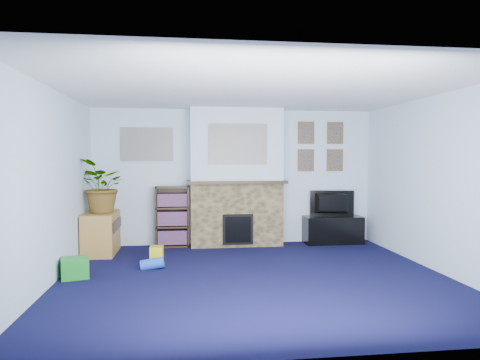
{
  "coord_description": "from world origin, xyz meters",
  "views": [
    {
      "loc": [
        -0.88,
        -5.37,
        1.55
      ],
      "look_at": [
        -0.08,
        0.89,
        1.22
      ],
      "focal_mm": 32.0,
      "sensor_mm": 36.0,
      "label": 1
    }
  ],
  "objects": [
    {
      "name": "mantel_candle",
      "position": [
        0.24,
        2.0,
        1.23
      ],
      "size": [
        0.05,
        0.05,
        0.16
      ],
      "primitive_type": "cylinder",
      "color": "#B2BFC6",
      "rests_on": "chimney_breast"
    },
    {
      "name": "portrait_bl",
      "position": [
        1.3,
        2.23,
        1.5
      ],
      "size": [
        0.3,
        0.03,
        0.4
      ],
      "primitive_type": "cube",
      "color": "brown",
      "rests_on": "wall_back"
    },
    {
      "name": "portrait_tr",
      "position": [
        1.85,
        2.23,
        2.0
      ],
      "size": [
        0.3,
        0.03,
        0.4
      ],
      "primitive_type": "cube",
      "color": "brown",
      "rests_on": "wall_back"
    },
    {
      "name": "television",
      "position": [
        1.75,
        2.05,
        0.72
      ],
      "size": [
        0.8,
        0.23,
        0.46
      ],
      "primitive_type": "imported",
      "rotation": [
        0.0,
        0.0,
        2.99
      ],
      "color": "black",
      "rests_on": "tv_stand"
    },
    {
      "name": "floor",
      "position": [
        0.0,
        0.0,
        0.0
      ],
      "size": [
        5.0,
        4.5,
        0.01
      ],
      "primitive_type": "cube",
      "color": "black",
      "rests_on": "ground"
    },
    {
      "name": "mantel_teddy",
      "position": [
        -0.56,
        2.0,
        1.22
      ],
      "size": [
        0.13,
        0.13,
        0.13
      ],
      "primitive_type": "sphere",
      "color": "gray",
      "rests_on": "chimney_breast"
    },
    {
      "name": "toy_block",
      "position": [
        -1.32,
        1.0,
        0.11
      ],
      "size": [
        0.2,
        0.2,
        0.23
      ],
      "primitive_type": "cube",
      "rotation": [
        0.0,
        0.0,
        -0.05
      ],
      "color": "yellow",
      "rests_on": "ground"
    },
    {
      "name": "tv_stand",
      "position": [
        1.75,
        2.03,
        0.23
      ],
      "size": [
        1.03,
        0.43,
        0.49
      ],
      "primitive_type": "cube",
      "color": "black",
      "rests_on": "ground"
    },
    {
      "name": "mantel_can",
      "position": [
        0.78,
        2.0,
        1.21
      ],
      "size": [
        0.05,
        0.05,
        0.11
      ],
      "primitive_type": "cylinder",
      "color": "yellow",
      "rests_on": "chimney_breast"
    },
    {
      "name": "bookshelf",
      "position": [
        -1.12,
        2.11,
        0.5
      ],
      "size": [
        0.58,
        0.28,
        1.05
      ],
      "color": "black",
      "rests_on": "ground"
    },
    {
      "name": "green_crate",
      "position": [
        -2.3,
        0.26,
        0.14
      ],
      "size": [
        0.39,
        0.35,
        0.27
      ],
      "primitive_type": "cube",
      "rotation": [
        0.0,
        0.0,
        0.28
      ],
      "color": "#198C26",
      "rests_on": "ground"
    },
    {
      "name": "ceiling",
      "position": [
        0.0,
        0.0,
        2.4
      ],
      "size": [
        5.0,
        4.5,
        0.01
      ],
      "primitive_type": "cube",
      "color": "white",
      "rests_on": "wall_back"
    },
    {
      "name": "portrait_br",
      "position": [
        1.85,
        2.23,
        1.5
      ],
      "size": [
        0.3,
        0.03,
        0.4
      ],
      "primitive_type": "cube",
      "color": "brown",
      "rests_on": "wall_back"
    },
    {
      "name": "portrait_tl",
      "position": [
        1.3,
        2.23,
        2.0
      ],
      "size": [
        0.3,
        0.03,
        0.4
      ],
      "primitive_type": "cube",
      "color": "brown",
      "rests_on": "wall_back"
    },
    {
      "name": "toy_ball",
      "position": [
        -2.35,
        0.47,
        0.09
      ],
      "size": [
        0.18,
        0.18,
        0.18
      ],
      "primitive_type": "sphere",
      "color": "yellow",
      "rests_on": "ground"
    },
    {
      "name": "potted_plant",
      "position": [
        -2.19,
        1.63,
        1.1
      ],
      "size": [
        0.93,
        0.98,
        0.87
      ],
      "primitive_type": "imported",
      "rotation": [
        0.0,
        0.0,
        5.12
      ],
      "color": "#26661E",
      "rests_on": "sideboard"
    },
    {
      "name": "toy_tube",
      "position": [
        -1.35,
        0.61,
        0.07
      ],
      "size": [
        0.34,
        0.15,
        0.19
      ],
      "primitive_type": "cylinder",
      "rotation": [
        0.0,
        1.43,
        0.0
      ],
      "color": "blue",
      "rests_on": "ground"
    },
    {
      "name": "wall_front",
      "position": [
        0.0,
        -2.25,
        1.2
      ],
      "size": [
        5.0,
        0.04,
        2.4
      ],
      "primitive_type": "cube",
      "color": "silver",
      "rests_on": "ground"
    },
    {
      "name": "sideboard",
      "position": [
        -2.24,
        1.68,
        0.35
      ],
      "size": [
        0.48,
        0.86,
        0.67
      ],
      "primitive_type": "cube",
      "color": "#AB7D37",
      "rests_on": "ground"
    },
    {
      "name": "chimney_breast",
      "position": [
        0.0,
        2.05,
        1.18
      ],
      "size": [
        1.72,
        0.5,
        2.4
      ],
      "color": "brown",
      "rests_on": "ground"
    },
    {
      "name": "collage_main",
      "position": [
        0.0,
        1.84,
        1.78
      ],
      "size": [
        1.0,
        0.03,
        0.68
      ],
      "primitive_type": "cube",
      "color": "gray",
      "rests_on": "chimney_breast"
    },
    {
      "name": "collage_left",
      "position": [
        -1.55,
        2.23,
        1.78
      ],
      "size": [
        0.9,
        0.03,
        0.58
      ],
      "primitive_type": "cube",
      "color": "gray",
      "rests_on": "wall_back"
    },
    {
      "name": "wall_back",
      "position": [
        0.0,
        2.25,
        1.2
      ],
      "size": [
        5.0,
        0.04,
        2.4
      ],
      "primitive_type": "cube",
      "color": "silver",
      "rests_on": "ground"
    },
    {
      "name": "wall_right",
      "position": [
        2.5,
        0.0,
        1.2
      ],
      "size": [
        0.04,
        4.5,
        2.4
      ],
      "primitive_type": "cube",
      "color": "silver",
      "rests_on": "ground"
    },
    {
      "name": "mantel_clock",
      "position": [
        -0.03,
        2.0,
        1.22
      ],
      "size": [
        0.11,
        0.06,
        0.15
      ],
      "primitive_type": "cube",
      "color": "gold",
      "rests_on": "chimney_breast"
    },
    {
      "name": "wall_left",
      "position": [
        -2.5,
        0.0,
        1.2
      ],
      "size": [
        0.04,
        4.5,
        2.4
      ],
      "primitive_type": "cube",
      "color": "silver",
      "rests_on": "ground"
    }
  ]
}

